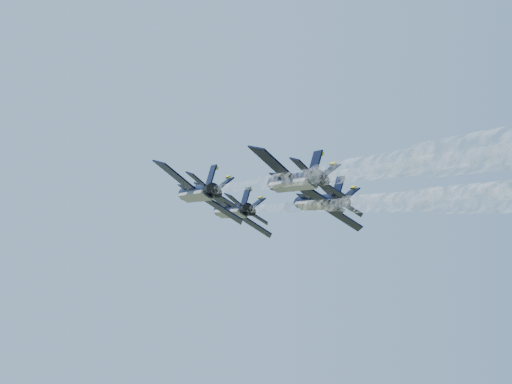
{
  "coord_description": "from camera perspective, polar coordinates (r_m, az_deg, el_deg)",
  "views": [
    {
      "loc": [
        -14.52,
        -102.1,
        78.34
      ],
      "look_at": [
        -1.64,
        4.11,
        97.33
      ],
      "focal_mm": 55.0,
      "sensor_mm": 36.0,
      "label": 1
    }
  ],
  "objects": [
    {
      "name": "jet_right",
      "position": [
        110.88,
        4.53,
        -0.71
      ],
      "size": [
        12.19,
        18.82,
        7.74
      ],
      "rotation": [
        0.0,
        0.57,
        0.24
      ],
      "color": "black"
    },
    {
      "name": "smoke_trail_lead",
      "position": [
        72.74,
        11.69,
        4.47
      ],
      "size": [
        18.34,
        65.39,
        3.19
      ],
      "rotation": [
        0.0,
        0.57,
        0.24
      ],
      "color": "white"
    },
    {
      "name": "jet_slot",
      "position": [
        95.72,
        2.73,
        0.76
      ],
      "size": [
        12.19,
        18.82,
        7.74
      ],
      "rotation": [
        0.0,
        0.57,
        0.24
      ],
      "color": "black"
    },
    {
      "name": "jet_left",
      "position": [
        103.69,
        -4.33,
        -0.06
      ],
      "size": [
        12.19,
        18.82,
        7.74
      ],
      "rotation": [
        0.0,
        0.57,
        0.24
      ],
      "color": "black"
    },
    {
      "name": "jet_lead",
      "position": [
        118.55,
        -1.79,
        -1.35
      ],
      "size": [
        12.19,
        18.82,
        7.74
      ],
      "rotation": [
        0.0,
        0.57,
        0.24
      ],
      "color": "black"
    },
    {
      "name": "smoke_trail_left",
      "position": [
        57.55,
        10.7,
        8.33
      ],
      "size": [
        18.34,
        65.39,
        3.19
      ],
      "rotation": [
        0.0,
        0.57,
        0.24
      ],
      "color": "white"
    }
  ]
}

